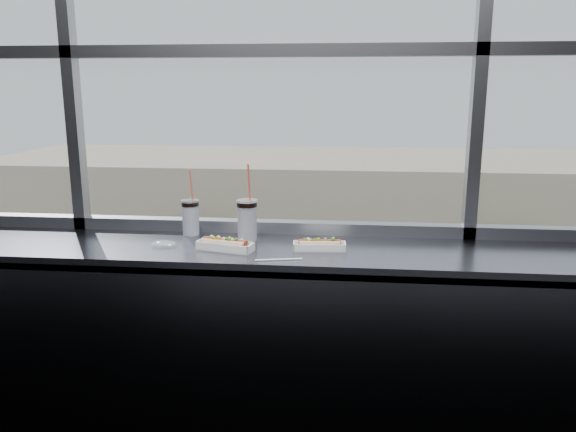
# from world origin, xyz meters

# --- Properties ---
(wall_back_lower) EXTENTS (6.00, 0.00, 6.00)m
(wall_back_lower) POSITION_xyz_m (0.00, 1.50, 0.55)
(wall_back_lower) COLOR black
(wall_back_lower) RESTS_ON ground
(counter) EXTENTS (6.00, 0.55, 0.06)m
(counter) POSITION_xyz_m (0.00, 1.23, 1.07)
(counter) COLOR slate
(counter) RESTS_ON ground
(counter_fascia) EXTENTS (6.00, 0.04, 1.04)m
(counter_fascia) POSITION_xyz_m (0.00, 0.97, 0.55)
(counter_fascia) COLOR slate
(counter_fascia) RESTS_ON ground
(hotdog_tray_left) EXTENTS (0.28, 0.15, 0.06)m
(hotdog_tray_left) POSITION_xyz_m (-0.15, 1.15, 1.13)
(hotdog_tray_left) COLOR white
(hotdog_tray_left) RESTS_ON counter
(hotdog_tray_right) EXTENTS (0.24, 0.10, 0.06)m
(hotdog_tray_right) POSITION_xyz_m (0.28, 1.20, 1.12)
(hotdog_tray_right) COLOR white
(hotdog_tray_right) RESTS_ON counter
(soda_cup_left) EXTENTS (0.09, 0.09, 0.34)m
(soda_cup_left) POSITION_xyz_m (-0.38, 1.41, 1.20)
(soda_cup_left) COLOR white
(soda_cup_left) RESTS_ON counter
(soda_cup_right) EXTENTS (0.10, 0.10, 0.38)m
(soda_cup_right) POSITION_xyz_m (-0.08, 1.34, 1.21)
(soda_cup_right) COLOR white
(soda_cup_right) RESTS_ON counter
(loose_straw) EXTENTS (0.20, 0.05, 0.01)m
(loose_straw) POSITION_xyz_m (0.11, 1.02, 1.10)
(loose_straw) COLOR white
(loose_straw) RESTS_ON counter
(wrapper) EXTENTS (0.11, 0.08, 0.03)m
(wrapper) POSITION_xyz_m (-0.45, 1.18, 1.11)
(wrapper) COLOR silver
(wrapper) RESTS_ON counter
(plaza_ground) EXTENTS (120.00, 120.00, 0.00)m
(plaza_ground) POSITION_xyz_m (0.00, 45.00, -11.00)
(plaza_ground) COLOR gray
(plaza_ground) RESTS_ON ground
(street_asphalt) EXTENTS (80.00, 10.00, 0.06)m
(street_asphalt) POSITION_xyz_m (0.00, 21.50, -10.97)
(street_asphalt) COLOR black
(street_asphalt) RESTS_ON plaza_ground
(far_sidewalk) EXTENTS (80.00, 6.00, 0.04)m
(far_sidewalk) POSITION_xyz_m (0.00, 29.50, -10.98)
(far_sidewalk) COLOR gray
(far_sidewalk) RESTS_ON plaza_ground
(far_building) EXTENTS (50.00, 14.00, 8.00)m
(far_building) POSITION_xyz_m (0.00, 39.50, -7.00)
(far_building) COLOR #C1B08E
(far_building) RESTS_ON plaza_ground
(car_far_c) EXTENTS (2.55, 5.93, 1.96)m
(car_far_c) POSITION_xyz_m (10.17, 25.50, -9.96)
(car_far_c) COLOR beige
(car_far_c) RESTS_ON street_asphalt
(car_near_c) EXTENTS (2.56, 6.06, 2.01)m
(car_near_c) POSITION_xyz_m (-1.67, 17.50, -9.93)
(car_near_c) COLOR #B00A00
(car_near_c) RESTS_ON street_asphalt
(car_near_a) EXTENTS (2.71, 6.26, 2.07)m
(car_near_a) POSITION_xyz_m (-12.08, 17.50, -9.90)
(car_near_a) COLOR gray
(car_near_a) RESTS_ON street_asphalt
(car_near_d) EXTENTS (3.74, 7.16, 2.28)m
(car_near_d) POSITION_xyz_m (8.36, 17.50, -9.80)
(car_near_d) COLOR white
(car_near_d) RESTS_ON street_asphalt
(car_far_a) EXTENTS (3.24, 6.64, 2.14)m
(car_far_a) POSITION_xyz_m (-8.27, 25.50, -9.87)
(car_far_a) COLOR #2D2D2D
(car_far_a) RESTS_ON street_asphalt
(pedestrian_b) EXTENTS (0.91, 0.68, 2.04)m
(pedestrian_b) POSITION_xyz_m (-0.16, 29.29, -9.94)
(pedestrian_b) COLOR #66605B
(pedestrian_b) RESTS_ON far_sidewalk
(pedestrian_a) EXTENTS (0.68, 0.91, 2.05)m
(pedestrian_a) POSITION_xyz_m (-6.40, 29.55, -9.93)
(pedestrian_a) COLOR #66605B
(pedestrian_a) RESTS_ON far_sidewalk
(tree_left) EXTENTS (3.39, 3.39, 5.29)m
(tree_left) POSITION_xyz_m (-8.13, 29.50, -7.41)
(tree_left) COLOR #47382B
(tree_left) RESTS_ON far_sidewalk
(tree_center) EXTENTS (2.88, 2.88, 4.50)m
(tree_center) POSITION_xyz_m (-0.37, 29.50, -7.94)
(tree_center) COLOR #47382B
(tree_center) RESTS_ON far_sidewalk
(tree_right) EXTENTS (3.43, 3.43, 5.36)m
(tree_right) POSITION_xyz_m (9.71, 29.50, -7.37)
(tree_right) COLOR #47382B
(tree_right) RESTS_ON far_sidewalk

